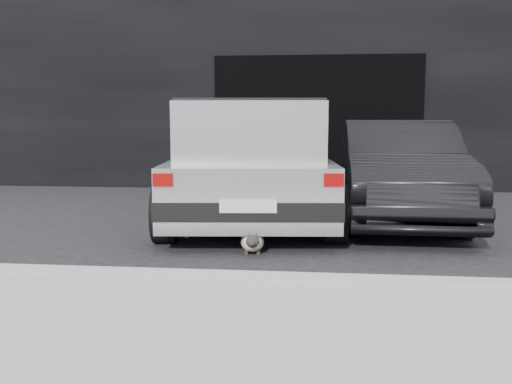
# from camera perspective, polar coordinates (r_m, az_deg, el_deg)

# --- Properties ---
(ground) EXTENTS (80.00, 80.00, 0.00)m
(ground) POSITION_cam_1_polar(r_m,az_deg,el_deg) (7.39, -1.84, -3.59)
(ground) COLOR black
(ground) RESTS_ON ground
(building_facade) EXTENTS (34.00, 4.00, 5.00)m
(building_facade) POSITION_cam_1_polar(r_m,az_deg,el_deg) (13.22, 6.23, 12.13)
(building_facade) COLOR black
(building_facade) RESTS_ON ground
(garage_opening) EXTENTS (4.00, 0.10, 2.60)m
(garage_opening) POSITION_cam_1_polar(r_m,az_deg,el_deg) (11.17, 6.14, 6.83)
(garage_opening) COLOR black
(garage_opening) RESTS_ON ground
(curb) EXTENTS (18.00, 0.25, 0.12)m
(curb) POSITION_cam_1_polar(r_m,az_deg,el_deg) (4.78, 5.82, -9.09)
(curb) COLOR #969691
(curb) RESTS_ON ground
(sidewalk) EXTENTS (18.00, 2.20, 0.11)m
(sidewalk) POSITION_cam_1_polar(r_m,az_deg,el_deg) (3.65, 5.68, -14.55)
(sidewalk) COLOR #969691
(sidewalk) RESTS_ON ground
(silver_hatchback) EXTENTS (2.54, 4.61, 1.64)m
(silver_hatchback) POSITION_cam_1_polar(r_m,az_deg,el_deg) (7.86, -0.44, 3.64)
(silver_hatchback) COLOR silver
(silver_hatchback) RESTS_ON ground
(second_car) EXTENTS (1.51, 4.21, 1.38)m
(second_car) POSITION_cam_1_polar(r_m,az_deg,el_deg) (8.14, 14.04, 2.12)
(second_car) COLOR black
(second_car) RESTS_ON ground
(cat_siamese) EXTENTS (0.30, 0.73, 0.25)m
(cat_siamese) POSITION_cam_1_polar(r_m,az_deg,el_deg) (6.04, -0.37, -5.00)
(cat_siamese) COLOR beige
(cat_siamese) RESTS_ON ground
(cat_white) EXTENTS (0.68, 0.52, 0.37)m
(cat_white) POSITION_cam_1_polar(r_m,az_deg,el_deg) (6.93, -5.60, -2.87)
(cat_white) COLOR silver
(cat_white) RESTS_ON ground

